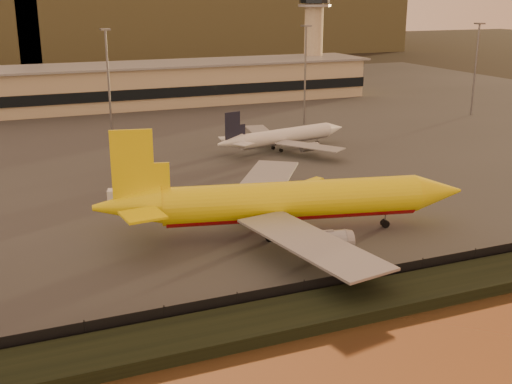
{
  "coord_description": "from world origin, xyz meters",
  "views": [
    {
      "loc": [
        -36.1,
        -71.09,
        32.9
      ],
      "look_at": [
        -1.36,
        12.0,
        5.14
      ],
      "focal_mm": 45.0,
      "sensor_mm": 36.0,
      "label": 1
    }
  ],
  "objects": [
    {
      "name": "gse_vehicle_white",
      "position": [
        -17.64,
        30.54,
        1.22
      ],
      "size": [
        4.92,
        3.21,
        2.04
      ],
      "primitive_type": "cube",
      "rotation": [
        0.0,
        0.0,
        -0.28
      ],
      "color": "white",
      "rests_on": "tarmac"
    },
    {
      "name": "perimeter_fence",
      "position": [
        0.0,
        -13.0,
        1.3
      ],
      "size": [
        300.0,
        0.05,
        2.2
      ],
      "primitive_type": "cube",
      "color": "black",
      "rests_on": "tarmac"
    },
    {
      "name": "apron_light_masts",
      "position": [
        15.0,
        75.0,
        15.7
      ],
      "size": [
        152.2,
        12.2,
        25.4
      ],
      "color": "slate",
      "rests_on": "tarmac"
    },
    {
      "name": "dhl_cargo_jet",
      "position": [
        0.92,
        6.54,
        4.94
      ],
      "size": [
        52.85,
        50.89,
        15.89
      ],
      "rotation": [
        0.0,
        0.0,
        -0.22
      ],
      "color": "yellow",
      "rests_on": "tarmac"
    },
    {
      "name": "terminal_building",
      "position": [
        -14.52,
        125.55,
        6.25
      ],
      "size": [
        202.0,
        25.0,
        12.6
      ],
      "color": "tan",
      "rests_on": "tarmac"
    },
    {
      "name": "control_tower",
      "position": [
        70.0,
        131.0,
        21.66
      ],
      "size": [
        11.2,
        11.2,
        35.5
      ],
      "color": "tan",
      "rests_on": "tarmac"
    },
    {
      "name": "embankment",
      "position": [
        0.0,
        -17.0,
        0.7
      ],
      "size": [
        320.0,
        7.0,
        1.4
      ],
      "primitive_type": "cube",
      "color": "black",
      "rests_on": "ground"
    },
    {
      "name": "white_narrowbody_jet",
      "position": [
        22.77,
        53.83,
        3.1
      ],
      "size": [
        33.66,
        32.34,
        9.72
      ],
      "rotation": [
        0.0,
        0.0,
        0.21
      ],
      "color": "white",
      "rests_on": "tarmac"
    },
    {
      "name": "gse_vehicle_yellow",
      "position": [
        15.2,
        25.1,
        1.0
      ],
      "size": [
        3.91,
        2.94,
        1.6
      ],
      "primitive_type": "cube",
      "rotation": [
        0.0,
        0.0,
        0.43
      ],
      "color": "yellow",
      "rests_on": "tarmac"
    },
    {
      "name": "tarmac",
      "position": [
        0.0,
        95.0,
        0.1
      ],
      "size": [
        320.0,
        220.0,
        0.2
      ],
      "primitive_type": "cube",
      "color": "#2D2D2D",
      "rests_on": "ground"
    },
    {
      "name": "ground",
      "position": [
        0.0,
        0.0,
        0.0
      ],
      "size": [
        900.0,
        900.0,
        0.0
      ],
      "primitive_type": "plane",
      "color": "black",
      "rests_on": "ground"
    }
  ]
}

